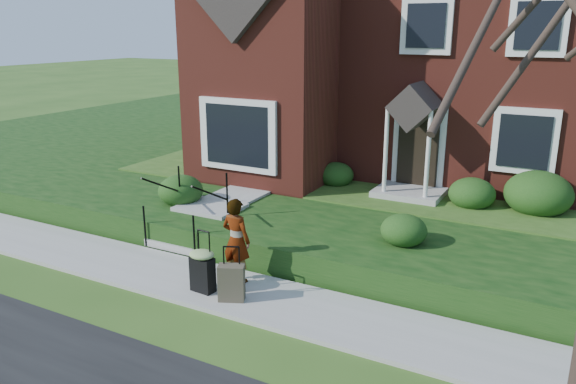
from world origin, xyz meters
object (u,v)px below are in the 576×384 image
Objects in this scene: front_steps at (198,220)px; suitcase_olive at (231,283)px; woman at (236,240)px; suitcase_black at (202,268)px.

front_steps is 3.20m from suitcase_olive.
woman is 0.90m from suitcase_olive.
front_steps is 1.80× the size of suitcase_black.
woman is 0.79m from suitcase_black.
suitcase_black is at bearing 69.17° from woman.
suitcase_olive is (2.34, -2.18, -0.07)m from front_steps.
suitcase_black is (1.70, -2.13, 0.04)m from front_steps.
woman reaches higher than suitcase_olive.
front_steps reaches higher than suitcase_black.
suitcase_olive is (0.34, -0.69, -0.47)m from woman.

